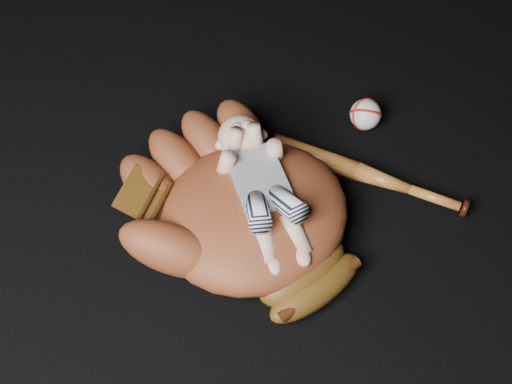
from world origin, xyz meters
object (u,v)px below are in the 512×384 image
Objects in this scene: baseball_bat at (368,175)px; baseball at (366,114)px; newborn_baby at (264,190)px; baseball_glove at (253,208)px.

baseball is at bearing 58.90° from baseball_bat.
newborn_baby reaches higher than baseball_bat.
newborn_baby is at bearing -179.09° from baseball_bat.
baseball_bat is (0.25, 0.00, -0.11)m from newborn_baby.
newborn_baby reaches higher than baseball.
newborn_baby is 0.27m from baseball_bat.
baseball is (0.35, 0.14, -0.05)m from baseball_glove.
baseball_bat is at bearing -10.02° from baseball_glove.
baseball_glove is at bearing -175.01° from newborn_baby.
baseball_glove reaches higher than baseball_bat.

